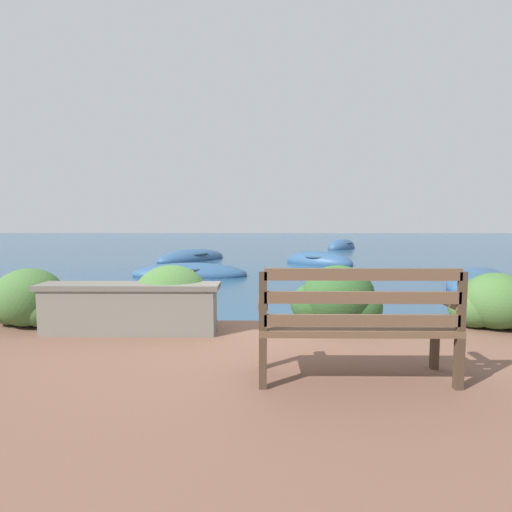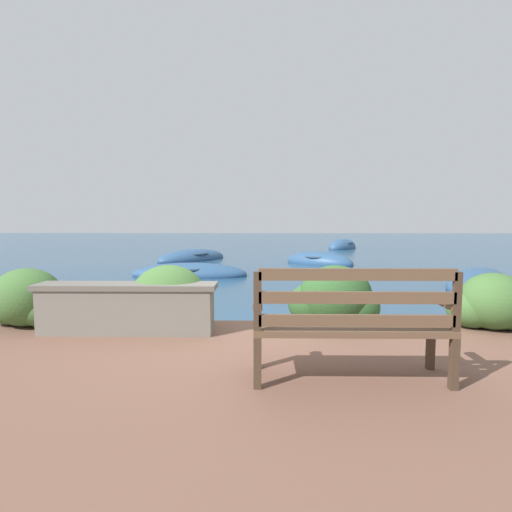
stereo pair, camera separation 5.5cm
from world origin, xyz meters
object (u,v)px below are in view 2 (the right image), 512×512
object	(u,v)px
rowboat_distant	(342,247)
rowboat_nearest	(477,283)
rowboat_outer	(192,258)
rowboat_far	(319,262)
park_bench	(352,321)
rowboat_mid	(190,274)

from	to	relation	value
rowboat_distant	rowboat_nearest	bearing A→B (deg)	-140.79
rowboat_nearest	rowboat_outer	xyz separation A→B (m)	(-7.55, 5.69, 0.00)
rowboat_far	rowboat_nearest	bearing A→B (deg)	161.55
rowboat_far	rowboat_distant	world-z (taller)	rowboat_distant
park_bench	rowboat_outer	xyz separation A→B (m)	(-3.32, 11.69, -0.64)
rowboat_nearest	rowboat_distant	size ratio (longest dim) A/B	1.26
park_bench	rowboat_distant	world-z (taller)	park_bench
rowboat_nearest	rowboat_far	distance (m)	5.39
rowboat_nearest	rowboat_distant	distance (m)	11.74
park_bench	rowboat_outer	world-z (taller)	park_bench
rowboat_nearest	rowboat_outer	bearing A→B (deg)	90.58
rowboat_nearest	rowboat_far	size ratio (longest dim) A/B	1.25
rowboat_nearest	rowboat_outer	distance (m)	9.45
rowboat_far	rowboat_outer	size ratio (longest dim) A/B	0.83
rowboat_nearest	rowboat_mid	xyz separation A→B (m)	(-6.88, 1.46, -0.00)
rowboat_nearest	rowboat_distant	world-z (taller)	rowboat_distant
rowboat_nearest	rowboat_mid	size ratio (longest dim) A/B	1.04
park_bench	rowboat_distant	xyz separation A→B (m)	(3.49, 17.72, -0.63)
rowboat_nearest	rowboat_distant	xyz separation A→B (m)	(-0.74, 11.72, 0.02)
rowboat_mid	rowboat_distant	world-z (taller)	rowboat_distant
rowboat_outer	rowboat_far	bearing A→B (deg)	114.90
rowboat_mid	rowboat_far	bearing A→B (deg)	-141.74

